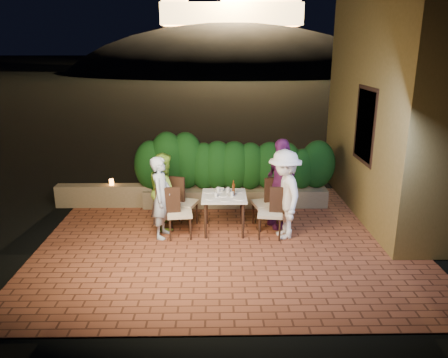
{
  "coord_description": "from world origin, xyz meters",
  "views": [
    {
      "loc": [
        -0.23,
        -7.24,
        3.51
      ],
      "look_at": [
        -0.08,
        0.91,
        1.05
      ],
      "focal_mm": 35.0,
      "sensor_mm": 36.0,
      "label": 1
    }
  ],
  "objects_px": {
    "chair_right_back": "(265,203)",
    "diner_purple": "(281,183)",
    "chair_left_front": "(180,212)",
    "diner_white": "(284,194)",
    "chair_right_front": "(270,212)",
    "bowl": "(220,190)",
    "diner_blue": "(161,197)",
    "diner_green": "(165,191)",
    "beer_bottle": "(233,188)",
    "dining_table": "(224,213)",
    "parapet_lamp": "(111,182)",
    "chair_left_back": "(184,202)"
  },
  "relations": [
    {
      "from": "chair_right_back",
      "to": "diner_purple",
      "type": "height_order",
      "value": "diner_purple"
    },
    {
      "from": "beer_bottle",
      "to": "diner_purple",
      "type": "bearing_deg",
      "value": 13.1
    },
    {
      "from": "diner_purple",
      "to": "parapet_lamp",
      "type": "xyz_separation_m",
      "value": [
        -3.68,
        1.25,
        -0.34
      ]
    },
    {
      "from": "bowl",
      "to": "dining_table",
      "type": "bearing_deg",
      "value": -73.2
    },
    {
      "from": "chair_left_front",
      "to": "diner_white",
      "type": "xyz_separation_m",
      "value": [
        1.98,
        -0.04,
        0.36
      ]
    },
    {
      "from": "chair_left_front",
      "to": "beer_bottle",
      "type": "bearing_deg",
      "value": 8.1
    },
    {
      "from": "parapet_lamp",
      "to": "diner_white",
      "type": "bearing_deg",
      "value": -25.94
    },
    {
      "from": "beer_bottle",
      "to": "diner_green",
      "type": "xyz_separation_m",
      "value": [
        -1.37,
        0.24,
        -0.13
      ]
    },
    {
      "from": "chair_left_front",
      "to": "chair_right_back",
      "type": "distance_m",
      "value": 1.76
    },
    {
      "from": "dining_table",
      "to": "parapet_lamp",
      "type": "height_order",
      "value": "dining_table"
    },
    {
      "from": "dining_table",
      "to": "diner_blue",
      "type": "bearing_deg",
      "value": -168.72
    },
    {
      "from": "diner_white",
      "to": "bowl",
      "type": "bearing_deg",
      "value": -125.09
    },
    {
      "from": "diner_green",
      "to": "diner_white",
      "type": "height_order",
      "value": "diner_white"
    },
    {
      "from": "diner_blue",
      "to": "chair_left_back",
      "type": "bearing_deg",
      "value": -27.42
    },
    {
      "from": "chair_left_back",
      "to": "diner_purple",
      "type": "xyz_separation_m",
      "value": [
        1.95,
        -0.02,
        0.39
      ]
    },
    {
      "from": "chair_right_front",
      "to": "diner_green",
      "type": "distance_m",
      "value": 2.15
    },
    {
      "from": "beer_bottle",
      "to": "chair_right_front",
      "type": "xyz_separation_m",
      "value": [
        0.69,
        -0.3,
        -0.4
      ]
    },
    {
      "from": "beer_bottle",
      "to": "parapet_lamp",
      "type": "relative_size",
      "value": 2.12
    },
    {
      "from": "chair_right_front",
      "to": "diner_purple",
      "type": "xyz_separation_m",
      "value": [
        0.26,
        0.52,
        0.41
      ]
    },
    {
      "from": "chair_left_back",
      "to": "chair_right_back",
      "type": "relative_size",
      "value": 1.01
    },
    {
      "from": "beer_bottle",
      "to": "chair_left_front",
      "type": "height_order",
      "value": "beer_bottle"
    },
    {
      "from": "chair_right_front",
      "to": "parapet_lamp",
      "type": "xyz_separation_m",
      "value": [
        -3.42,
        1.77,
        0.07
      ]
    },
    {
      "from": "chair_left_back",
      "to": "parapet_lamp",
      "type": "height_order",
      "value": "chair_left_back"
    },
    {
      "from": "dining_table",
      "to": "chair_right_back",
      "type": "relative_size",
      "value": 0.84
    },
    {
      "from": "diner_purple",
      "to": "diner_blue",
      "type": "bearing_deg",
      "value": -96.98
    },
    {
      "from": "chair_right_back",
      "to": "chair_right_front",
      "type": "bearing_deg",
      "value": 81.04
    },
    {
      "from": "diner_blue",
      "to": "diner_purple",
      "type": "relative_size",
      "value": 0.87
    },
    {
      "from": "dining_table",
      "to": "bowl",
      "type": "height_order",
      "value": "bowl"
    },
    {
      "from": "chair_left_front",
      "to": "chair_right_front",
      "type": "xyz_separation_m",
      "value": [
        1.73,
        -0.03,
        0.0
      ]
    },
    {
      "from": "beer_bottle",
      "to": "bowl",
      "type": "relative_size",
      "value": 1.64
    },
    {
      "from": "dining_table",
      "to": "diner_blue",
      "type": "xyz_separation_m",
      "value": [
        -1.19,
        -0.24,
        0.42
      ]
    },
    {
      "from": "dining_table",
      "to": "diner_purple",
      "type": "xyz_separation_m",
      "value": [
        1.14,
        0.24,
        0.54
      ]
    },
    {
      "from": "chair_left_front",
      "to": "bowl",
      "type": "bearing_deg",
      "value": 27.95
    },
    {
      "from": "dining_table",
      "to": "chair_right_back",
      "type": "xyz_separation_m",
      "value": [
        0.84,
        0.21,
        0.14
      ]
    },
    {
      "from": "dining_table",
      "to": "parapet_lamp",
      "type": "bearing_deg",
      "value": 149.71
    },
    {
      "from": "diner_white",
      "to": "dining_table",
      "type": "bearing_deg",
      "value": -114.64
    },
    {
      "from": "chair_right_front",
      "to": "parapet_lamp",
      "type": "distance_m",
      "value": 3.85
    },
    {
      "from": "beer_bottle",
      "to": "chair_left_back",
      "type": "bearing_deg",
      "value": 166.01
    },
    {
      "from": "chair_right_front",
      "to": "diner_green",
      "type": "xyz_separation_m",
      "value": [
        -2.06,
        0.54,
        0.27
      ]
    },
    {
      "from": "dining_table",
      "to": "diner_white",
      "type": "bearing_deg",
      "value": -14.9
    },
    {
      "from": "diner_blue",
      "to": "diner_green",
      "type": "distance_m",
      "value": 0.49
    },
    {
      "from": "chair_left_front",
      "to": "diner_blue",
      "type": "relative_size",
      "value": 0.63
    },
    {
      "from": "chair_right_front",
      "to": "dining_table",
      "type": "bearing_deg",
      "value": -9.75
    },
    {
      "from": "chair_left_front",
      "to": "chair_left_back",
      "type": "height_order",
      "value": "chair_left_back"
    },
    {
      "from": "dining_table",
      "to": "chair_left_front",
      "type": "distance_m",
      "value": 0.9
    },
    {
      "from": "beer_bottle",
      "to": "chair_left_front",
      "type": "distance_m",
      "value": 1.14
    },
    {
      "from": "diner_green",
      "to": "chair_left_front",
      "type": "bearing_deg",
      "value": -163.47
    },
    {
      "from": "parapet_lamp",
      "to": "bowl",
      "type": "bearing_deg",
      "value": -26.23
    },
    {
      "from": "diner_blue",
      "to": "diner_green",
      "type": "relative_size",
      "value": 1.03
    },
    {
      "from": "diner_blue",
      "to": "parapet_lamp",
      "type": "height_order",
      "value": "diner_blue"
    }
  ]
}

